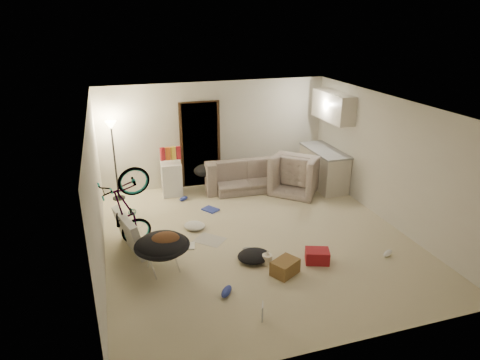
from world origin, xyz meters
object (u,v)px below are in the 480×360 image
object	(u,v)px
saucer_chair	(162,250)
juicer	(267,259)
sofa	(244,176)
drink_case_a	(285,267)
armchair	(299,176)
tv_box	(129,233)
kitchen_counter	(323,168)
bicycle	(129,227)
floor_lamp	(113,144)
mini_fridge	(172,179)
drink_case_b	(317,256)

from	to	relation	value
saucer_chair	juicer	xyz separation A→B (m)	(1.69, -0.34, -0.28)
sofa	drink_case_a	bearing A→B (deg)	83.78
sofa	saucer_chair	size ratio (longest dim) A/B	2.20
armchair	tv_box	world-z (taller)	tv_box
kitchen_counter	bicycle	xyz separation A→B (m)	(-4.73, -1.69, -0.02)
armchair	saucer_chair	size ratio (longest dim) A/B	1.18
floor_lamp	drink_case_a	size ratio (longest dim) A/B	4.20
kitchen_counter	tv_box	size ratio (longest dim) A/B	1.44
juicer	saucer_chair	bearing A→B (deg)	168.81
drink_case_a	kitchen_counter	bearing A→B (deg)	23.83
floor_lamp	juicer	distance (m)	4.40
saucer_chair	floor_lamp	bearing A→B (deg)	100.03
kitchen_counter	sofa	size ratio (longest dim) A/B	0.76
bicycle	mini_fridge	world-z (taller)	bicycle
saucer_chair	tv_box	xyz separation A→B (m)	(-0.47, 0.82, -0.04)
drink_case_a	tv_box	bearing A→B (deg)	116.72
floor_lamp	mini_fridge	distance (m)	1.53
floor_lamp	juicer	bearing A→B (deg)	-57.64
mini_fridge	drink_case_b	bearing A→B (deg)	-59.89
floor_lamp	bicycle	xyz separation A→B (m)	(0.10, -2.34, -0.89)
kitchen_counter	bicycle	bearing A→B (deg)	-160.31
sofa	juicer	world-z (taller)	sofa
floor_lamp	saucer_chair	world-z (taller)	floor_lamp
sofa	mini_fridge	bearing A→B (deg)	-1.64
floor_lamp	kitchen_counter	xyz separation A→B (m)	(4.83, -0.65, -0.87)
kitchen_counter	drink_case_a	distance (m)	4.08
armchair	saucer_chair	distance (m)	4.35
sofa	armchair	xyz separation A→B (m)	(1.18, -0.54, 0.06)
bicycle	drink_case_a	bearing A→B (deg)	-133.13
sofa	juicer	distance (m)	3.45
floor_lamp	saucer_chair	size ratio (longest dim) A/B	2.01
sofa	saucer_chair	distance (m)	3.87
kitchen_counter	sofa	bearing A→B (deg)	166.50
sofa	tv_box	size ratio (longest dim) A/B	1.90
bicycle	juicer	xyz separation A→B (m)	(2.17, -1.23, -0.32)
sofa	juicer	size ratio (longest dim) A/B	8.03
armchair	saucer_chair	xyz separation A→B (m)	(-3.56, -2.50, 0.03)
mini_fridge	drink_case_a	size ratio (longest dim) A/B	1.78
juicer	floor_lamp	bearing A→B (deg)	122.36
kitchen_counter	saucer_chair	world-z (taller)	kitchen_counter
armchair	bicycle	size ratio (longest dim) A/B	0.67
kitchen_counter	saucer_chair	size ratio (longest dim) A/B	1.67
bicycle	drink_case_a	distance (m)	2.85
mini_fridge	drink_case_a	bearing A→B (deg)	-69.37
sofa	drink_case_a	world-z (taller)	sofa
sofa	juicer	xyz separation A→B (m)	(-0.69, -3.38, -0.19)
armchair	juicer	world-z (taller)	armchair
floor_lamp	armchair	distance (m)	4.31
mini_fridge	saucer_chair	world-z (taller)	mini_fridge
drink_case_a	juicer	size ratio (longest dim) A/B	1.75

